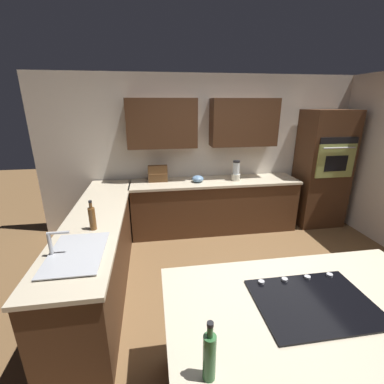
# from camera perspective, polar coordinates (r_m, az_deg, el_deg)

# --- Properties ---
(ground_plane) EXTENTS (14.00, 14.00, 0.00)m
(ground_plane) POSITION_cam_1_polar(r_m,az_deg,el_deg) (3.46, 13.32, -20.33)
(ground_plane) COLOR brown
(wall_back) EXTENTS (6.00, 0.44, 2.60)m
(wall_back) POSITION_cam_1_polar(r_m,az_deg,el_deg) (4.68, 4.54, 9.98)
(wall_back) COLOR silver
(wall_back) RESTS_ON ground
(lower_cabinets_back) EXTENTS (2.80, 0.60, 0.86)m
(lower_cabinets_back) POSITION_cam_1_polar(r_m,az_deg,el_deg) (4.64, 4.80, -3.12)
(lower_cabinets_back) COLOR #472B19
(lower_cabinets_back) RESTS_ON ground
(countertop_back) EXTENTS (2.84, 0.64, 0.04)m
(countertop_back) POSITION_cam_1_polar(r_m,az_deg,el_deg) (4.49, 4.95, 2.22)
(countertop_back) COLOR beige
(countertop_back) RESTS_ON lower_cabinets_back
(lower_cabinets_side) EXTENTS (0.60, 2.90, 0.86)m
(lower_cabinets_side) POSITION_cam_1_polar(r_m,az_deg,el_deg) (3.53, -19.13, -11.57)
(lower_cabinets_side) COLOR #472B19
(lower_cabinets_side) RESTS_ON ground
(countertop_side) EXTENTS (0.64, 2.94, 0.04)m
(countertop_side) POSITION_cam_1_polar(r_m,az_deg,el_deg) (3.34, -19.95, -4.86)
(countertop_side) COLOR beige
(countertop_side) RESTS_ON lower_cabinets_side
(island_base) EXTENTS (1.88, 0.99, 0.86)m
(island_base) POSITION_cam_1_polar(r_m,az_deg,el_deg) (2.37, 22.98, -29.84)
(island_base) COLOR #472B19
(island_base) RESTS_ON ground
(island_top) EXTENTS (1.96, 1.07, 0.04)m
(island_top) POSITION_cam_1_polar(r_m,az_deg,el_deg) (2.06, 24.67, -21.39)
(island_top) COLOR beige
(island_top) RESTS_ON island_base
(wall_oven) EXTENTS (0.80, 0.66, 2.04)m
(wall_oven) POSITION_cam_1_polar(r_m,az_deg,el_deg) (5.25, 26.23, 4.41)
(wall_oven) COLOR #472B19
(wall_oven) RESTS_ON ground
(sink_unit) EXTENTS (0.46, 0.70, 0.23)m
(sink_unit) POSITION_cam_1_polar(r_m,az_deg,el_deg) (2.56, -23.78, -11.87)
(sink_unit) COLOR #515456
(sink_unit) RESTS_ON countertop_side
(cooktop) EXTENTS (0.76, 0.56, 0.03)m
(cooktop) POSITION_cam_1_polar(r_m,az_deg,el_deg) (2.05, 24.69, -20.70)
(cooktop) COLOR black
(cooktop) RESTS_ON island_top
(blender) EXTENTS (0.15, 0.15, 0.34)m
(blender) POSITION_cam_1_polar(r_m,az_deg,el_deg) (4.51, 9.45, 4.28)
(blender) COLOR beige
(blender) RESTS_ON countertop_back
(mixing_bowl) EXTENTS (0.20, 0.20, 0.11)m
(mixing_bowl) POSITION_cam_1_polar(r_m,az_deg,el_deg) (4.38, 1.25, 2.86)
(mixing_bowl) COLOR #668CB2
(mixing_bowl) RESTS_ON countertop_back
(spice_rack) EXTENTS (0.32, 0.11, 0.27)m
(spice_rack) POSITION_cam_1_polar(r_m,az_deg,el_deg) (4.40, -7.37, 3.93)
(spice_rack) COLOR brown
(spice_rack) RESTS_ON countertop_back
(dish_soap_bottle) EXTENTS (0.07, 0.07, 0.32)m
(dish_soap_bottle) POSITION_cam_1_polar(r_m,az_deg,el_deg) (2.91, -20.70, -5.23)
(dish_soap_bottle) COLOR brown
(dish_soap_bottle) RESTS_ON countertop_side
(oil_bottle) EXTENTS (0.06, 0.06, 0.33)m
(oil_bottle) POSITION_cam_1_polar(r_m,az_deg,el_deg) (1.45, 3.77, -31.74)
(oil_bottle) COLOR #336B38
(oil_bottle) RESTS_ON island_top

